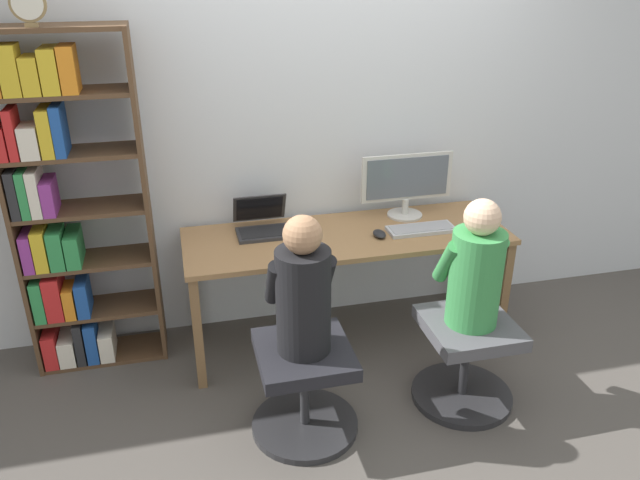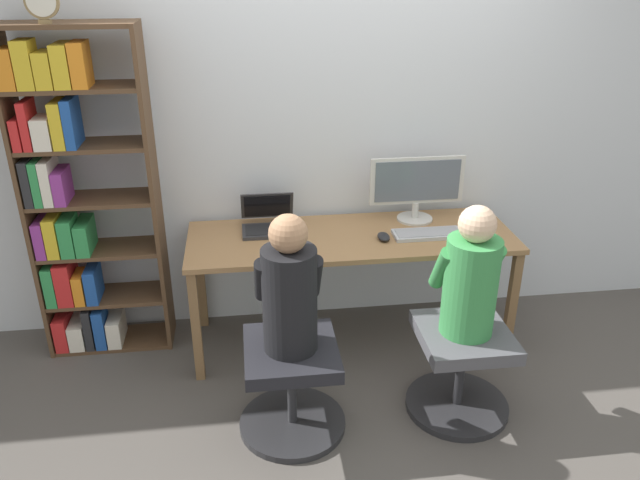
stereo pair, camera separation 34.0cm
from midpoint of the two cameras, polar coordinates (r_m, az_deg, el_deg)
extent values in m
plane|color=#4C4742|center=(3.74, 1.00, -11.58)|extent=(14.00, 14.00, 0.00)
cube|color=silver|center=(3.81, -1.60, 10.89)|extent=(10.00, 0.05, 2.60)
cube|color=olive|center=(3.65, -0.20, 0.29)|extent=(1.90, 0.65, 0.03)
cube|color=brown|center=(3.50, -13.88, -8.45)|extent=(0.05, 0.05, 0.69)
cube|color=brown|center=(3.88, 14.07, -4.92)|extent=(0.05, 0.05, 0.69)
cube|color=brown|center=(3.99, -14.03, -4.04)|extent=(0.05, 0.05, 0.69)
cube|color=brown|center=(4.33, 10.73, -1.32)|extent=(0.05, 0.05, 0.69)
cylinder|color=beige|center=(3.91, 5.30, 2.26)|extent=(0.22, 0.22, 0.01)
cylinder|color=beige|center=(3.89, 5.33, 3.02)|extent=(0.04, 0.04, 0.10)
cube|color=beige|center=(3.82, 5.44, 5.71)|extent=(0.58, 0.02, 0.29)
cube|color=slate|center=(3.81, 5.50, 5.66)|extent=(0.52, 0.01, 0.25)
cube|color=#2D2D30|center=(3.66, -7.80, 0.55)|extent=(0.31, 0.21, 0.02)
cube|color=black|center=(3.66, -7.81, 0.72)|extent=(0.28, 0.16, 0.00)
cube|color=#2D2D30|center=(3.76, -8.16, 2.89)|extent=(0.31, 0.10, 0.19)
cube|color=black|center=(3.76, -8.14, 2.82)|extent=(0.28, 0.08, 0.16)
cube|color=#B2B2B7|center=(3.70, 6.66, 0.92)|extent=(0.40, 0.15, 0.02)
cube|color=#97979C|center=(3.70, 6.67, 1.10)|extent=(0.37, 0.12, 0.00)
ellipsoid|color=black|center=(3.61, 2.78, 0.50)|extent=(0.07, 0.12, 0.04)
cylinder|color=#262628|center=(3.56, 10.08, -13.83)|extent=(0.54, 0.54, 0.04)
cylinder|color=#262628|center=(3.43, 10.34, -11.11)|extent=(0.05, 0.05, 0.38)
cube|color=#4C4C51|center=(3.31, 10.64, -7.94)|extent=(0.45, 0.47, 0.07)
cylinder|color=#262628|center=(3.34, -4.43, -16.56)|extent=(0.54, 0.54, 0.04)
cylinder|color=#262628|center=(3.20, -4.55, -13.76)|extent=(0.05, 0.05, 0.38)
cube|color=black|center=(3.07, -4.69, -10.46)|extent=(0.45, 0.47, 0.07)
cylinder|color=#388C47|center=(3.16, 11.05, -3.57)|extent=(0.26, 0.26, 0.50)
sphere|color=beige|center=(3.02, 11.56, 1.99)|extent=(0.18, 0.18, 0.18)
cylinder|color=#388C47|center=(3.14, 8.53, -2.07)|extent=(0.07, 0.21, 0.28)
cylinder|color=#388C47|center=(3.24, 12.66, -1.56)|extent=(0.07, 0.21, 0.28)
cylinder|color=black|center=(2.91, -4.90, -5.72)|extent=(0.26, 0.26, 0.52)
sphere|color=#A87A56|center=(2.75, -5.15, 0.40)|extent=(0.18, 0.18, 0.18)
cylinder|color=black|center=(2.92, -7.57, -3.98)|extent=(0.07, 0.21, 0.28)
cylinder|color=black|center=(2.95, -2.82, -3.46)|extent=(0.07, 0.21, 0.28)
cube|color=#513823|center=(3.77, -28.62, 2.00)|extent=(0.02, 0.29, 1.90)
cube|color=#513823|center=(3.64, -18.12, 3.16)|extent=(0.02, 0.29, 1.90)
cube|color=#513823|center=(4.11, -21.23, -9.61)|extent=(0.67, 0.28, 0.02)
cube|color=#513823|center=(3.95, -21.93, -5.84)|extent=(0.67, 0.28, 0.02)
cube|color=#513823|center=(3.81, -22.67, -1.78)|extent=(0.67, 0.28, 0.02)
cube|color=#513823|center=(3.69, -23.46, 2.58)|extent=(0.67, 0.28, 0.02)
cube|color=#513823|center=(3.59, -24.31, 7.20)|extent=(0.67, 0.28, 0.02)
cube|color=#513823|center=(3.52, -25.21, 12.03)|extent=(0.67, 0.28, 0.02)
cube|color=#513823|center=(3.48, -26.18, 17.03)|extent=(0.67, 0.28, 0.02)
cube|color=red|center=(4.09, -25.52, -8.67)|extent=(0.07, 0.24, 0.21)
cube|color=silver|center=(4.08, -24.28, -8.91)|extent=(0.09, 0.24, 0.16)
cube|color=#262628|center=(4.02, -23.38, -8.39)|extent=(0.05, 0.19, 0.26)
cube|color=#1E4C9E|center=(4.00, -22.46, -8.48)|extent=(0.06, 0.17, 0.25)
cube|color=silver|center=(4.03, -21.20, -8.60)|extent=(0.08, 0.24, 0.17)
cube|color=#2D8C47|center=(3.90, -26.59, -4.89)|extent=(0.06, 0.17, 0.24)
cube|color=red|center=(3.90, -25.42, -4.48)|extent=(0.09, 0.23, 0.26)
cube|color=orange|center=(3.88, -24.25, -5.10)|extent=(0.06, 0.17, 0.18)
cube|color=#1E4C9E|center=(3.87, -23.21, -4.72)|extent=(0.07, 0.21, 0.21)
cube|color=#8C338C|center=(3.80, -27.38, -0.78)|extent=(0.06, 0.23, 0.21)
cube|color=gold|center=(3.77, -26.50, -0.65)|extent=(0.07, 0.19, 0.23)
cube|color=#2D8C47|center=(3.75, -25.32, -0.60)|extent=(0.08, 0.20, 0.22)
cube|color=#2D8C47|center=(3.76, -24.01, -0.60)|extent=(0.07, 0.24, 0.18)
cube|color=#262628|center=(3.67, -28.54, 3.80)|extent=(0.05, 0.19, 0.25)
cube|color=#2D8C47|center=(3.68, -27.72, 3.98)|extent=(0.04, 0.24, 0.25)
cube|color=silver|center=(3.66, -26.95, 4.05)|extent=(0.05, 0.23, 0.25)
cube|color=#8C338C|center=(3.65, -25.98, 3.64)|extent=(0.06, 0.21, 0.18)
cube|color=red|center=(3.61, -29.37, 7.83)|extent=(0.04, 0.21, 0.16)
cube|color=red|center=(3.57, -28.75, 8.56)|extent=(0.04, 0.19, 0.25)
cube|color=silver|center=(3.56, -27.48, 8.04)|extent=(0.09, 0.18, 0.16)
cube|color=gold|center=(3.55, -26.23, 8.91)|extent=(0.06, 0.22, 0.24)
cube|color=#1E4C9E|center=(3.54, -25.31, 9.15)|extent=(0.05, 0.22, 0.26)
cube|color=gold|center=(3.49, -29.04, 13.43)|extent=(0.08, 0.16, 0.24)
cube|color=gold|center=(3.49, -27.46, 13.25)|extent=(0.08, 0.20, 0.18)
cube|color=gold|center=(3.48, -26.03, 13.81)|extent=(0.08, 0.24, 0.22)
cube|color=orange|center=(3.44, -24.72, 14.02)|extent=(0.08, 0.19, 0.23)
cube|color=olive|center=(3.41, -27.64, 17.02)|extent=(0.06, 0.03, 0.02)
cylinder|color=olive|center=(3.40, -27.96, 18.53)|extent=(0.16, 0.02, 0.16)
cylinder|color=silver|center=(3.39, -28.00, 18.51)|extent=(0.14, 0.00, 0.14)
camera|label=1|loc=(0.17, -92.86, -1.33)|focal=35.00mm
camera|label=2|loc=(0.17, 87.14, 1.33)|focal=35.00mm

